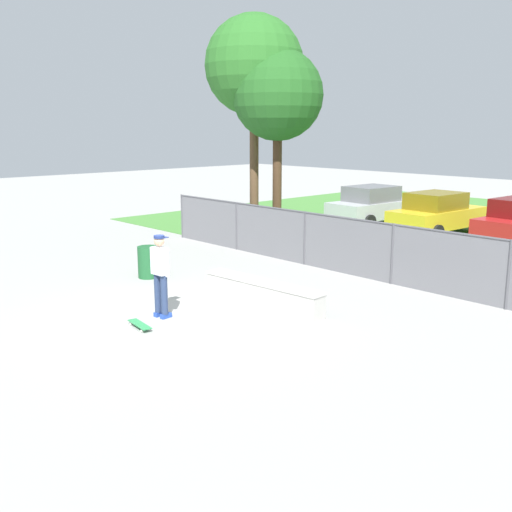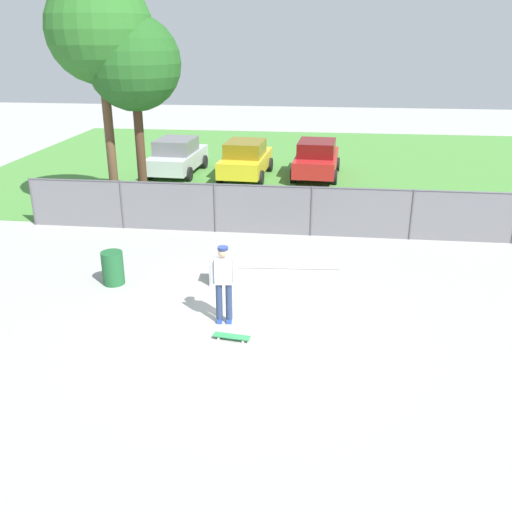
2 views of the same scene
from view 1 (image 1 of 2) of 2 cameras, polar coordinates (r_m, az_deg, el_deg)
ground_plane at (r=13.46m, az=-7.18°, el=-5.70°), size 80.00×80.00×0.00m
grass_strip at (r=26.05m, az=22.79°, el=2.18°), size 27.70×20.00×0.02m
concrete_ledge at (r=13.96m, az=0.65°, el=-3.60°), size 3.40×0.72×0.62m
skateboarder at (r=13.15m, az=-9.13°, el=-1.51°), size 0.60×0.33×1.84m
skateboard at (r=12.80m, az=-11.04°, el=-6.44°), size 0.82×0.31×0.09m
chainlink_fence at (r=17.14m, az=8.56°, el=1.25°), size 15.77×0.07×1.64m
tree_near_left at (r=21.84m, az=-0.19°, el=17.66°), size 3.47×3.47×7.97m
tree_near_right at (r=21.16m, az=2.09°, el=15.02°), size 3.13×3.13×6.77m
car_silver at (r=26.21m, az=11.07°, el=4.80°), size 2.21×4.30×1.66m
car_yellow at (r=24.24m, az=16.87°, el=3.91°), size 2.21×4.30×1.66m
trash_bin at (r=16.87m, az=-10.28°, el=-0.57°), size 0.56×0.56×0.88m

